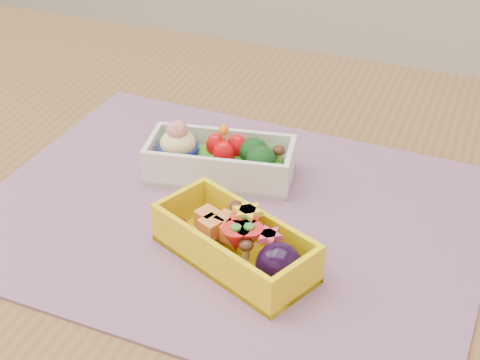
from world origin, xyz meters
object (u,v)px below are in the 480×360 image
(table, at_px, (239,289))
(placemat, at_px, (231,215))
(bento_white, at_px, (220,159))
(bento_yellow, at_px, (237,243))

(table, xyz_separation_m, placemat, (-0.01, -0.01, 0.10))
(table, xyz_separation_m, bento_white, (-0.04, 0.05, 0.12))
(bento_white, bearing_deg, placemat, -68.55)
(table, height_order, bento_white, bento_white)
(table, relative_size, bento_yellow, 7.41)
(placemat, relative_size, bento_yellow, 2.95)
(table, bearing_deg, placemat, -126.10)
(table, height_order, placemat, placemat)
(placemat, height_order, bento_yellow, bento_yellow)
(bento_yellow, bearing_deg, bento_white, 142.98)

